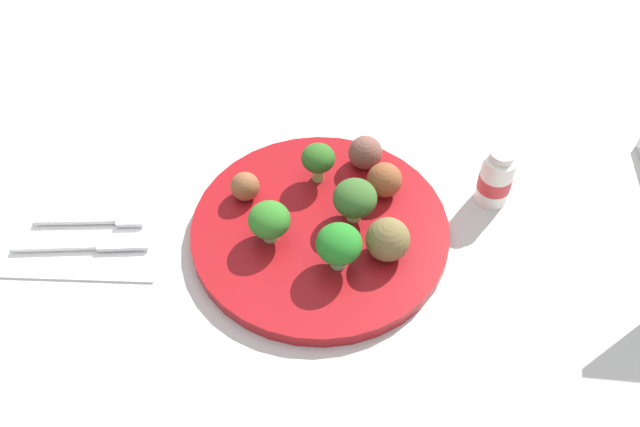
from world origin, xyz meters
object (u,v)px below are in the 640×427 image
Objects in this scene: plate at (320,230)px; broccoli_floret_front_right at (269,221)px; broccoli_floret_back_left at (355,199)px; broccoli_floret_front_left at (320,159)px; meatball_mid_right at (245,186)px; fork at (97,219)px; meatball_center at (388,239)px; meatball_front_right at (365,153)px; broccoli_floret_far_rim at (339,245)px; yogurt_bottle at (496,178)px; meatball_front_left at (384,180)px; knife at (88,244)px; napkin at (87,234)px.

plate is 0.07m from broccoli_floret_front_right.
broccoli_floret_front_left is (-0.03, 0.06, 0.00)m from broccoli_floret_back_left.
broccoli_floret_front_left is 1.49× the size of meatball_mid_right.
broccoli_floret_front_left is at bearing 87.92° from plate.
broccoli_floret_back_left reaches higher than fork.
meatball_center is 0.13m from meatball_front_right.
meatball_mid_right is at bearing 135.55° from broccoli_floret_far_rim.
fork is at bearing -169.54° from broccoli_floret_front_left.
yogurt_bottle reaches higher than meatball_center.
meatball_front_right is (0.05, 0.09, 0.03)m from plate.
plate is 6.08× the size of meatball_center.
broccoli_floret_far_rim is at bearing -83.06° from broccoli_floret_front_left.
broccoli_floret_back_left reaches higher than plate.
broccoli_floret_front_left is 0.66× the size of yogurt_bottle.
broccoli_floret_far_rim is (0.07, -0.04, 0.00)m from broccoli_floret_front_right.
meatball_front_left is at bearing -18.01° from broccoli_floret_front_left.
napkin is at bearing 108.39° from knife.
knife is 0.45m from yogurt_bottle.
yogurt_bottle is at bearing 0.59° from meatball_front_left.
meatball_front_left reaches higher than plate.
plate is at bearing -164.03° from broccoli_floret_back_left.
broccoli_floret_far_rim is (0.02, -0.05, 0.04)m from plate.
broccoli_floret_back_left reaches higher than broccoli_floret_front_left.
meatball_mid_right reaches higher than napkin.
yogurt_bottle is (0.25, 0.06, -0.01)m from broccoli_floret_front_right.
broccoli_floret_front_left is at bearing -157.82° from meatball_front_right.
meatball_center reaches higher than fork.
meatball_center is (0.05, 0.01, -0.01)m from broccoli_floret_far_rim.
plate is at bearing 108.43° from broccoli_floret_far_rim.
broccoli_floret_far_rim is 0.15m from meatball_front_right.
meatball_front_right is at bearing 18.68° from meatball_mid_right.
fork is (-0.30, -0.07, -0.03)m from meatball_front_right.
broccoli_floret_front_left is (0.00, 0.07, 0.04)m from plate.
meatball_mid_right is 0.18m from knife.
broccoli_floret_far_rim is at bearing -150.83° from yogurt_bottle.
knife is at bearing 175.04° from meatball_center.
plate is 1.65× the size of napkin.
broccoli_floret_front_right reaches higher than meatball_front_left.
yogurt_bottle reaches higher than broccoli_floret_front_left.
plate is 0.10m from meatball_mid_right.
yogurt_bottle is at bearing 13.75° from plate.
broccoli_floret_front_left is at bearing 56.82° from broccoli_floret_front_right.
broccoli_floret_back_left is at bearing 0.92° from napkin.
plate is 0.08m from broccoli_floret_front_left.
broccoli_floret_far_rim reaches higher than meatball_front_left.
broccoli_floret_back_left is 0.29m from fork.
meatball_center is 0.27× the size of napkin.
napkin is at bearing 174.10° from broccoli_floret_front_right.
yogurt_bottle is at bearing 29.17° from broccoli_floret_far_rim.
fork is (-0.32, -0.02, -0.03)m from meatball_front_left.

